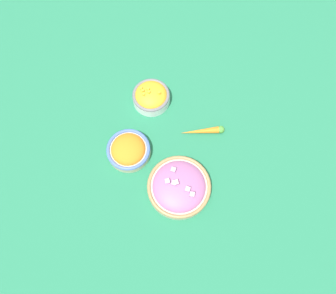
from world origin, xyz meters
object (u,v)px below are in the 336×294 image
(loose_carrot, at_px, (204,131))
(bowl_red_onion, at_px, (179,187))
(bowl_carrots, at_px, (129,150))
(bowl_squash, at_px, (151,96))

(loose_carrot, bearing_deg, bowl_red_onion, 60.72)
(bowl_carrots, bearing_deg, bowl_red_onion, -137.67)
(bowl_red_onion, relative_size, loose_carrot, 1.34)
(bowl_squash, height_order, loose_carrot, bowl_squash)
(bowl_squash, relative_size, bowl_red_onion, 0.64)
(bowl_carrots, bearing_deg, loose_carrot, -84.70)
(bowl_red_onion, bearing_deg, loose_carrot, -34.68)
(bowl_squash, height_order, bowl_red_onion, bowl_squash)
(bowl_carrots, height_order, loose_carrot, bowl_carrots)
(bowl_squash, distance_m, loose_carrot, 0.22)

